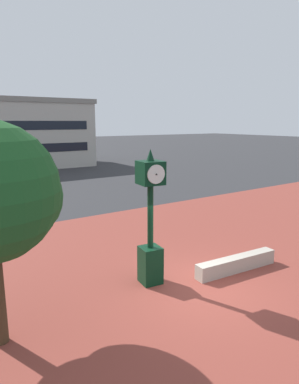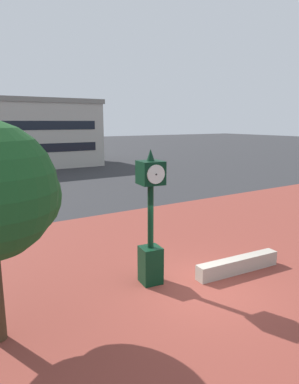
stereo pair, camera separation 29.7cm
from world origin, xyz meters
TOP-DOWN VIEW (x-y plane):
  - ground_plane at (0.00, 0.00)m, footprint 200.00×200.00m
  - plaza_brick_paving at (0.00, 2.63)m, footprint 44.00×13.25m
  - planter_wall at (1.85, 0.21)m, footprint 3.22×0.66m
  - street_clock at (-1.03, 1.14)m, footprint 0.77×0.82m

SIDE VIEW (x-z plane):
  - ground_plane at x=0.00m, z-range 0.00..0.00m
  - plaza_brick_paving at x=0.00m, z-range 0.00..0.01m
  - planter_wall at x=1.85m, z-range 0.00..0.50m
  - street_clock at x=-1.03m, z-range -0.16..4.02m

